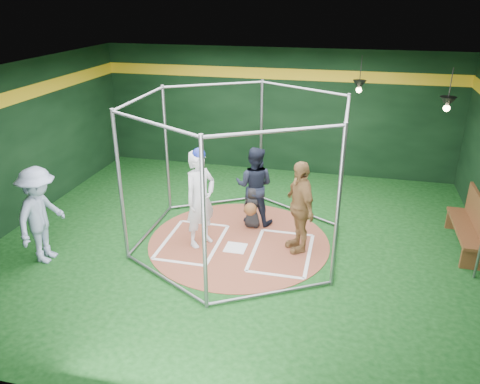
% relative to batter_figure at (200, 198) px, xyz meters
% --- Properties ---
extents(room_shell, '(10.10, 9.10, 3.53)m').
position_rel_batter_figure_xyz_m(room_shell, '(0.74, 0.27, 0.71)').
color(room_shell, '#0C350F').
rests_on(room_shell, ground).
extents(clay_disc, '(3.80, 3.80, 0.01)m').
position_rel_batter_figure_xyz_m(clay_disc, '(0.74, 0.26, -1.04)').
color(clay_disc, brown).
rests_on(clay_disc, ground).
extents(home_plate, '(0.43, 0.43, 0.01)m').
position_rel_batter_figure_xyz_m(home_plate, '(0.74, -0.04, -1.03)').
color(home_plate, white).
rests_on(home_plate, clay_disc).
extents(batter_box_left, '(1.17, 1.77, 0.01)m').
position_rel_batter_figure_xyz_m(batter_box_left, '(-0.21, 0.01, -1.03)').
color(batter_box_left, white).
rests_on(batter_box_left, clay_disc).
extents(batter_box_right, '(1.17, 1.77, 0.01)m').
position_rel_batter_figure_xyz_m(batter_box_right, '(1.69, 0.01, -1.03)').
color(batter_box_right, white).
rests_on(batter_box_right, clay_disc).
extents(batting_cage, '(4.05, 4.67, 3.00)m').
position_rel_batter_figure_xyz_m(batting_cage, '(0.74, 0.26, 0.46)').
color(batting_cage, gray).
rests_on(batting_cage, ground).
extents(pendant_lamp_near, '(0.34, 0.34, 0.90)m').
position_rel_batter_figure_xyz_m(pendant_lamp_near, '(2.94, 3.86, 1.70)').
color(pendant_lamp_near, black).
rests_on(pendant_lamp_near, room_shell).
extents(pendant_lamp_far, '(0.34, 0.34, 0.90)m').
position_rel_batter_figure_xyz_m(pendant_lamp_far, '(4.74, 2.26, 1.70)').
color(pendant_lamp_far, black).
rests_on(pendant_lamp_far, room_shell).
extents(batter_figure, '(0.79, 0.88, 2.09)m').
position_rel_batter_figure_xyz_m(batter_figure, '(0.00, 0.00, 0.00)').
color(batter_figure, silver).
rests_on(batter_figure, clay_disc).
extents(visitor_leopard, '(0.95, 1.19, 1.90)m').
position_rel_batter_figure_xyz_m(visitor_leopard, '(1.98, 0.24, -0.08)').
color(visitor_leopard, '#B4874D').
rests_on(visitor_leopard, clay_disc).
extents(catcher_figure, '(0.49, 0.56, 0.95)m').
position_rel_batter_figure_xyz_m(catcher_figure, '(0.88, 0.96, -0.55)').
color(catcher_figure, black).
rests_on(catcher_figure, clay_disc).
extents(umpire, '(0.90, 0.71, 1.79)m').
position_rel_batter_figure_xyz_m(umpire, '(0.86, 1.21, -0.14)').
color(umpire, black).
rests_on(umpire, clay_disc).
extents(bystander_blue, '(0.72, 1.24, 1.92)m').
position_rel_batter_figure_xyz_m(bystander_blue, '(-2.76, -1.30, -0.08)').
color(bystander_blue, '#94A3C4').
rests_on(bystander_blue, ground).
extents(dugout_bench, '(0.44, 1.90, 1.11)m').
position_rel_batter_figure_xyz_m(dugout_bench, '(5.37, 1.11, -0.48)').
color(dugout_bench, brown).
rests_on(dugout_bench, ground).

